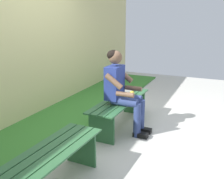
% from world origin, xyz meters
% --- Properties ---
extents(ground_plane, '(10.00, 7.00, 0.04)m').
position_xyz_m(ground_plane, '(0.92, 1.00, -0.02)').
color(ground_plane, beige).
extents(grass_strip, '(9.00, 1.54, 0.03)m').
position_xyz_m(grass_strip, '(0.92, -1.14, 0.01)').
color(grass_strip, '#387A2D').
rests_on(grass_strip, ground).
extents(brick_wall, '(9.50, 0.24, 2.42)m').
position_xyz_m(brick_wall, '(0.50, -1.70, 1.21)').
color(brick_wall, '#D1C684').
rests_on(brick_wall, ground).
extents(bench_near, '(1.53, 0.47, 0.45)m').
position_xyz_m(bench_near, '(0.00, 0.00, 0.33)').
color(bench_near, '#2D6038').
rests_on(bench_near, ground).
extents(bench_far, '(1.43, 0.47, 0.45)m').
position_xyz_m(bench_far, '(1.83, 0.00, 0.33)').
color(bench_far, '#2D6038').
rests_on(bench_far, ground).
extents(person_seated, '(0.50, 0.69, 1.25)m').
position_xyz_m(person_seated, '(0.17, 0.10, 0.69)').
color(person_seated, navy).
rests_on(person_seated, ground).
extents(apple, '(0.08, 0.08, 0.08)m').
position_xyz_m(apple, '(-0.31, 0.09, 0.49)').
color(apple, gold).
rests_on(apple, bench_near).
extents(book_open, '(0.42, 0.17, 0.02)m').
position_xyz_m(book_open, '(-0.54, -0.06, 0.46)').
color(book_open, white).
rests_on(book_open, bench_near).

